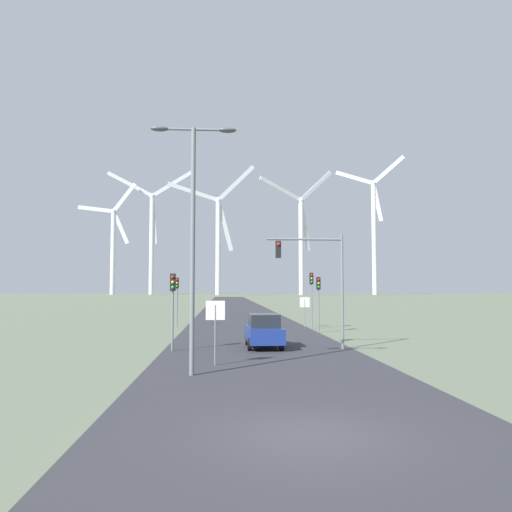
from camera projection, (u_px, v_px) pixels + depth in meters
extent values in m
plane|color=#5B6651|center=(308.00, 434.00, 11.04)|extent=(600.00, 600.00, 0.00)
cube|color=#2D2D33|center=(240.00, 315.00, 58.84)|extent=(10.00, 240.00, 0.01)
cylinder|color=slate|center=(193.00, 250.00, 18.77)|extent=(0.18, 0.18, 9.35)
cylinder|color=slate|center=(194.00, 129.00, 19.07)|extent=(2.58, 0.10, 0.10)
ellipsoid|color=#4C4C51|center=(160.00, 129.00, 18.98)|extent=(0.70, 0.32, 0.20)
ellipsoid|color=#4C4C51|center=(227.00, 130.00, 19.15)|extent=(0.70, 0.32, 0.20)
cylinder|color=slate|center=(215.00, 335.00, 20.97)|extent=(0.07, 0.07, 2.52)
cube|color=white|center=(215.00, 310.00, 21.02)|extent=(0.81, 0.01, 0.81)
cube|color=red|center=(215.00, 310.00, 21.03)|extent=(0.76, 0.02, 0.76)
cylinder|color=slate|center=(305.00, 313.00, 40.75)|extent=(0.07, 0.07, 2.29)
cube|color=white|center=(305.00, 302.00, 40.80)|extent=(0.81, 0.01, 0.81)
cube|color=red|center=(305.00, 302.00, 40.81)|extent=(0.76, 0.02, 0.76)
cylinder|color=slate|center=(173.00, 312.00, 25.75)|extent=(0.11, 0.11, 3.98)
cube|color=black|center=(173.00, 282.00, 25.85)|extent=(0.28, 0.24, 0.90)
sphere|color=red|center=(173.00, 277.00, 25.74)|extent=(0.16, 0.16, 0.16)
sphere|color=gold|center=(173.00, 282.00, 25.72)|extent=(0.16, 0.16, 0.16)
sphere|color=green|center=(173.00, 287.00, 25.70)|extent=(0.16, 0.16, 0.16)
cylinder|color=slate|center=(319.00, 305.00, 36.08)|extent=(0.11, 0.11, 4.02)
cube|color=black|center=(318.00, 283.00, 36.18)|extent=(0.28, 0.24, 0.90)
sphere|color=red|center=(319.00, 280.00, 36.06)|extent=(0.16, 0.16, 0.16)
sphere|color=gold|center=(319.00, 283.00, 36.05)|extent=(0.16, 0.16, 0.16)
sphere|color=green|center=(319.00, 287.00, 36.03)|extent=(0.16, 0.16, 0.16)
cylinder|color=slate|center=(177.00, 302.00, 41.83)|extent=(0.11, 0.11, 4.09)
cube|color=black|center=(177.00, 283.00, 41.93)|extent=(0.28, 0.24, 0.90)
sphere|color=red|center=(177.00, 280.00, 41.81)|extent=(0.16, 0.16, 0.16)
sphere|color=gold|center=(177.00, 283.00, 41.80)|extent=(0.16, 0.16, 0.16)
sphere|color=green|center=(177.00, 286.00, 41.78)|extent=(0.16, 0.16, 0.16)
cylinder|color=slate|center=(312.00, 301.00, 39.27)|extent=(0.11, 0.11, 4.43)
cube|color=black|center=(311.00, 278.00, 39.39)|extent=(0.28, 0.24, 0.90)
sphere|color=red|center=(312.00, 275.00, 39.27)|extent=(0.16, 0.16, 0.16)
sphere|color=gold|center=(312.00, 278.00, 39.25)|extent=(0.16, 0.16, 0.16)
sphere|color=green|center=(312.00, 282.00, 39.23)|extent=(0.16, 0.16, 0.16)
cylinder|color=slate|center=(342.00, 292.00, 26.62)|extent=(0.14, 0.14, 6.09)
cylinder|color=slate|center=(305.00, 239.00, 26.66)|extent=(4.04, 0.12, 0.12)
cube|color=black|center=(278.00, 249.00, 26.54)|extent=(0.28, 0.24, 0.90)
sphere|color=red|center=(279.00, 244.00, 26.42)|extent=(0.18, 0.18, 0.18)
cube|color=navy|center=(264.00, 334.00, 27.08)|extent=(1.93, 4.16, 0.80)
cube|color=#1E2328|center=(264.00, 320.00, 26.98)|extent=(1.63, 2.15, 0.70)
cylinder|color=black|center=(247.00, 339.00, 28.27)|extent=(0.22, 0.66, 0.66)
cylinder|color=black|center=(276.00, 339.00, 28.38)|extent=(0.22, 0.66, 0.66)
cylinder|color=black|center=(250.00, 344.00, 25.74)|extent=(0.22, 0.66, 0.66)
cylinder|color=black|center=(282.00, 344.00, 25.85)|extent=(0.22, 0.66, 0.66)
cylinder|color=silver|center=(113.00, 253.00, 237.11)|extent=(2.20, 2.20, 39.76)
sphere|color=silver|center=(114.00, 211.00, 238.37)|extent=(2.60, 2.60, 2.60)
cube|color=silver|center=(125.00, 197.00, 239.18)|extent=(11.01, 0.57, 14.07)
cube|color=silver|center=(95.00, 209.00, 237.82)|extent=(16.24, 0.60, 3.56)
cube|color=silver|center=(121.00, 228.00, 238.11)|extent=(8.13, 0.55, 15.50)
cylinder|color=silver|center=(152.00, 245.00, 242.51)|extent=(2.20, 2.20, 48.16)
sphere|color=silver|center=(152.00, 196.00, 244.04)|extent=(2.60, 2.60, 2.60)
cube|color=silver|center=(154.00, 220.00, 243.48)|extent=(3.42, 1.10, 22.98)
cube|color=silver|center=(173.00, 183.00, 246.90)|extent=(19.76, 4.08, 14.30)
cube|color=silver|center=(130.00, 184.00, 241.75)|extent=(21.12, 4.32, 11.66)
cylinder|color=silver|center=(218.00, 247.00, 223.77)|extent=(2.20, 2.20, 42.76)
sphere|color=silver|center=(218.00, 200.00, 225.13)|extent=(2.60, 2.60, 2.60)
cube|color=silver|center=(225.00, 226.00, 225.39)|extent=(7.60, 2.46, 22.62)
cube|color=silver|center=(237.00, 183.00, 228.38)|extent=(17.01, 4.94, 17.53)
cube|color=silver|center=(193.00, 192.00, 221.61)|extent=(22.01, 6.27, 7.62)
cylinder|color=silver|center=(301.00, 247.00, 227.75)|extent=(2.20, 2.20, 43.45)
sphere|color=silver|center=(301.00, 200.00, 229.13)|extent=(2.60, 2.60, 2.60)
cube|color=silver|center=(280.00, 189.00, 223.40)|extent=(19.84, 10.87, 9.41)
cube|color=silver|center=(305.00, 226.00, 229.51)|extent=(5.43, 3.21, 22.89)
cube|color=silver|center=(317.00, 186.00, 234.48)|extent=(16.70, 9.20, 16.22)
cylinder|color=silver|center=(374.00, 239.00, 236.81)|extent=(2.20, 2.20, 53.22)
sphere|color=silver|center=(373.00, 183.00, 238.50)|extent=(2.60, 2.60, 2.60)
cube|color=silver|center=(354.00, 178.00, 240.95)|extent=(16.84, 5.91, 7.71)
cube|color=silver|center=(377.00, 203.00, 237.47)|extent=(4.94, 2.03, 18.01)
cube|color=silver|center=(389.00, 169.00, 237.09)|extent=(14.28, 5.08, 13.04)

